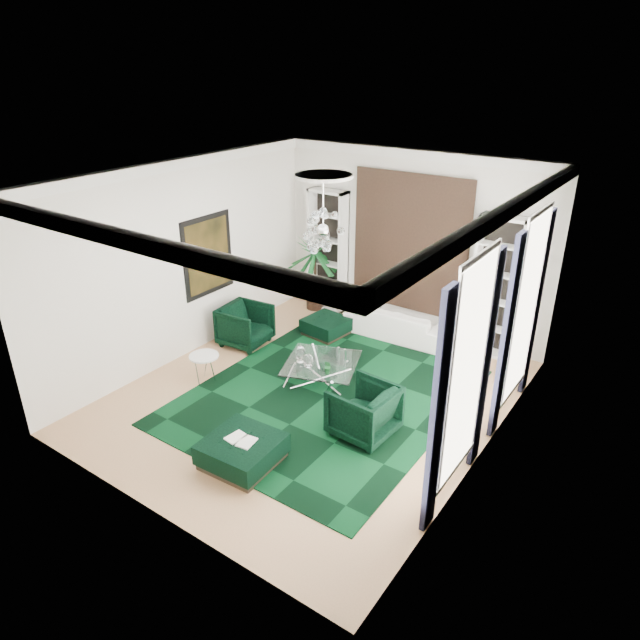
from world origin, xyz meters
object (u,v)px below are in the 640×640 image
Objects in this scene: ottoman_side at (326,327)px; palm at (315,263)px; sofa at (397,323)px; side_table at (205,368)px; ottoman_front at (242,452)px; armchair_left at (245,325)px; armchair_right at (364,411)px; coffee_table at (321,373)px.

palm is at bearing 134.75° from ottoman_side.
sofa is 4.16m from side_table.
side_table is (-0.73, -2.85, 0.07)m from ottoman_side.
ottoman_front is 2.53m from side_table.
sofa is at bearing 61.25° from side_table.
palm is at bearing -8.04° from armchair_left.
sofa is 3.59m from armchair_right.
armchair_right is 0.42× the size of palm.
sofa is at bearing -5.84° from palm.
sofa is at bearing 32.10° from ottoman_side.
coffee_table reaches higher than ottoman_front.
armchair_right reaches higher than sofa.
palm is (-1.02, 1.03, 0.94)m from ottoman_side.
armchair_right is (1.20, -3.38, 0.11)m from sofa.
ottoman_front is at bearing -29.48° from armchair_right.
armchair_left is 3.80m from armchair_right.
coffee_table reaches higher than ottoman_side.
armchair_left is 2.44m from palm.
coffee_table is 0.56× the size of palm.
palm is (-0.29, 3.88, 0.86)m from side_table.
palm reaches higher than armchair_left.
palm is at bearing 114.68° from ottoman_front.
ottoman_front is 0.45× the size of palm.
ottoman_side is at bearing 75.56° from side_table.
sofa is 1.73× the size of coffee_table.
ottoman_front is (0.13, -5.01, -0.11)m from sofa.
palm reaches higher than armchair_right.
ottoman_front is 5.85m from palm.
coffee_table is 2.00m from ottoman_side.
sofa is 2.31× the size of armchair_right.
armchair_right is at bearing -32.13° from coffee_table.
armchair_right is at bearing 4.66° from side_table.
side_table is at bearing -147.35° from coffee_table.
armchair_left is 1.74m from ottoman_side.
ottoman_front is at bearing -71.74° from ottoman_side.
ottoman_side is at bearing -132.48° from armchair_right.
ottoman_side is 1.73m from palm.
armchair_left is at bearing -92.31° from palm.
coffee_table is 2.54m from ottoman_front.
side_table is at bearing -171.89° from armchair_left.
armchair_left is (-2.38, -2.10, 0.11)m from sofa.
palm reaches higher than coffee_table.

